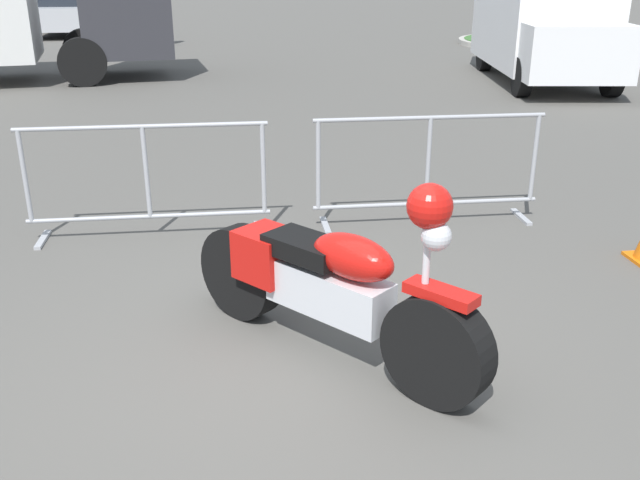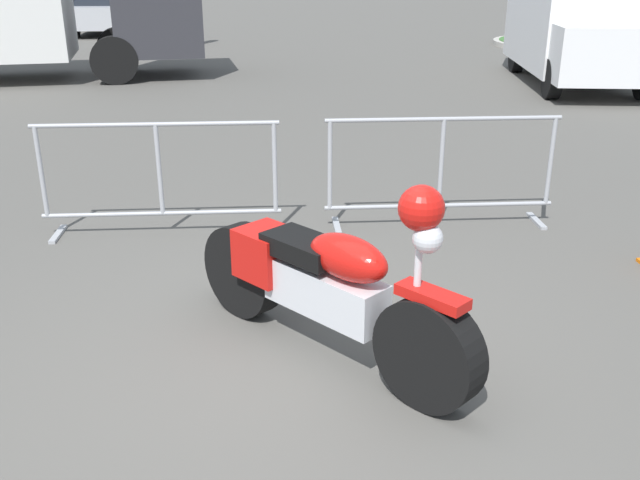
% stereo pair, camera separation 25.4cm
% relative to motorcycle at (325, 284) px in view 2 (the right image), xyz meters
% --- Properties ---
extents(ground_plane, '(120.00, 120.00, 0.00)m').
position_rel_motorcycle_xyz_m(ground_plane, '(-0.34, -0.27, -0.50)').
color(ground_plane, '#54514C').
extents(motorcycle, '(1.66, 1.91, 1.32)m').
position_rel_motorcycle_xyz_m(motorcycle, '(0.00, 0.00, 0.00)').
color(motorcycle, black).
rests_on(motorcycle, ground).
extents(crowd_barrier_near, '(2.23, 0.47, 1.07)m').
position_rel_motorcycle_xyz_m(crowd_barrier_near, '(-1.33, 2.33, 0.05)').
color(crowd_barrier_near, '#9EA0A5').
rests_on(crowd_barrier_near, ground).
extents(crowd_barrier_far, '(2.23, 0.47, 1.07)m').
position_rel_motorcycle_xyz_m(crowd_barrier_far, '(1.33, 2.33, 0.05)').
color(crowd_barrier_far, '#9EA0A5').
rests_on(crowd_barrier_far, ground).
extents(delivery_van, '(2.65, 5.23, 2.31)m').
position_rel_motorcycle_xyz_m(delivery_van, '(6.08, 10.39, 0.74)').
color(delivery_van, white).
rests_on(delivery_van, ground).
extents(parked_car_blue, '(1.73, 4.13, 1.40)m').
position_rel_motorcycle_xyz_m(parked_car_blue, '(-8.58, 21.28, 0.20)').
color(parked_car_blue, '#284799').
rests_on(parked_car_blue, ground).
extents(parked_car_silver, '(1.80, 4.31, 1.45)m').
position_rel_motorcycle_xyz_m(parked_car_silver, '(-5.50, 21.69, 0.23)').
color(parked_car_silver, '#B7BABF').
rests_on(parked_car_silver, ground).
extents(pedestrian, '(0.45, 0.45, 1.69)m').
position_rel_motorcycle_xyz_m(pedestrian, '(-2.15, 18.03, 0.42)').
color(pedestrian, '#262838').
rests_on(pedestrian, ground).
extents(planter_island, '(4.16, 4.16, 0.97)m').
position_rel_motorcycle_xyz_m(planter_island, '(8.71, 16.76, -0.29)').
color(planter_island, '#ADA89E').
rests_on(planter_island, ground).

